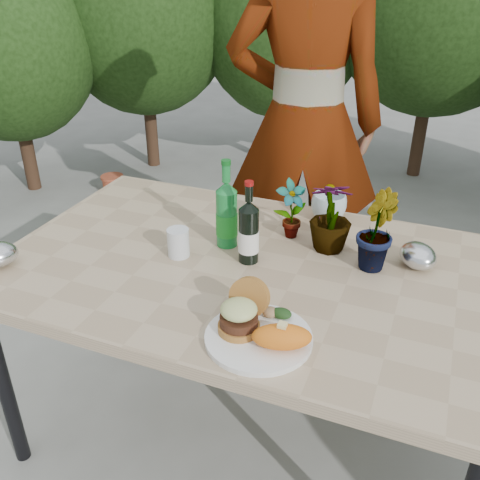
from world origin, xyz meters
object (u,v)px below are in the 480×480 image
at_px(wine_bottle, 249,233).
at_px(patio_table, 249,280).
at_px(dinner_plate, 259,338).
at_px(person, 304,124).

bearing_deg(wine_bottle, patio_table, -85.32).
distance_m(patio_table, dinner_plate, 0.38).
relative_size(wine_bottle, person, 0.14).
xyz_separation_m(patio_table, dinner_plate, (0.16, -0.34, 0.06)).
distance_m(wine_bottle, person, 0.87).
height_order(patio_table, wine_bottle, wine_bottle).
bearing_deg(patio_table, person, 95.25).
relative_size(dinner_plate, wine_bottle, 1.01).
bearing_deg(patio_table, wine_bottle, 117.83).
height_order(patio_table, person, person).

